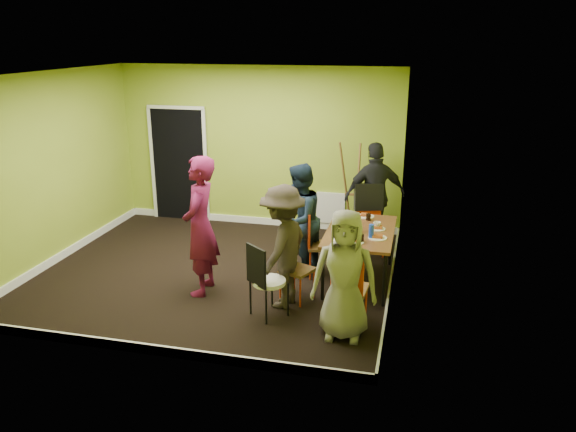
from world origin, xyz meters
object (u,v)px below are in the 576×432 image
chair_bentwood (264,277)px  thermos (358,224)px  chair_back_end (369,204)px  person_standing (200,226)px  person_left_near (283,247)px  person_left_far (299,220)px  person_back_end (375,195)px  orange_bottle (354,223)px  chair_left_far (316,240)px  chair_left_near (292,262)px  blue_bottle (371,231)px  chair_front_end (349,284)px  dining_table (360,234)px  person_front_end (345,275)px  easel (359,193)px

chair_bentwood → thermos: bearing=90.7°
chair_back_end → chair_bentwood: size_ratio=1.15×
person_standing → person_left_near: person_standing is taller
person_left_far → person_back_end: bearing=158.2°
chair_back_end → orange_bottle: chair_back_end is taller
chair_bentwood → person_left_far: size_ratio=0.59×
chair_left_far → chair_left_near: size_ratio=1.07×
chair_left_near → blue_bottle: 1.11m
chair_front_end → person_back_end: (0.05, 2.74, 0.31)m
dining_table → chair_bentwood: bearing=-127.3°
person_left_near → person_front_end: 1.04m
chair_left_far → chair_front_end: size_ratio=0.99×
chair_left_near → chair_left_far: bearing=-168.8°
dining_table → person_back_end: size_ratio=0.88×
person_front_end → chair_left_far: bearing=109.0°
chair_front_end → chair_bentwood: (-1.01, 0.01, -0.02)m
dining_table → person_front_end: 1.54m
chair_back_end → thermos: 1.29m
thermos → person_back_end: bearing=86.5°
chair_bentwood → chair_left_far: bearing=113.6°
chair_left_near → person_standing: size_ratio=0.48×
chair_front_end → thermos: (-0.04, 1.25, 0.31)m
chair_front_end → chair_bentwood: bearing=-175.9°
dining_table → easel: easel is taller
chair_left_near → easel: (0.56, 2.35, 0.32)m
orange_bottle → person_standing: 2.13m
person_back_end → dining_table: bearing=62.8°
chair_left_far → person_left_far: 0.37m
chair_back_end → blue_bottle: (0.17, -1.50, 0.08)m
person_left_near → chair_left_near: bearing=171.6°
chair_left_near → chair_front_end: (0.80, -0.58, 0.04)m
chair_back_end → blue_bottle: bearing=79.7°
person_standing → person_left_near: size_ratio=1.17×
chair_bentwood → blue_bottle: 1.58m
thermos → person_standing: size_ratio=0.11×
orange_bottle → person_left_far: 0.77m
dining_table → chair_bentwood: 1.65m
chair_back_end → person_left_far: bearing=35.7°
person_left_near → orange_bottle: bearing=157.6°
thermos → blue_bottle: thermos is taller
person_left_near → person_back_end: (0.92, 2.37, 0.06)m
chair_back_end → easel: easel is taller
chair_left_far → person_front_end: 1.73m
person_left_far → orange_bottle: bearing=109.3°
dining_table → thermos: bearing=-113.1°
easel → person_left_near: easel is taller
dining_table → chair_left_near: size_ratio=1.68×
blue_bottle → person_left_near: person_left_near is taller
chair_left_near → chair_front_end: size_ratio=0.92×
thermos → person_standing: 2.10m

